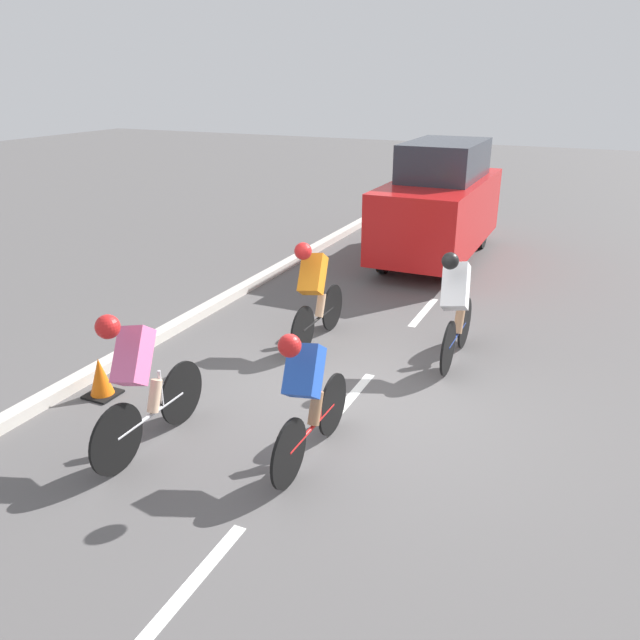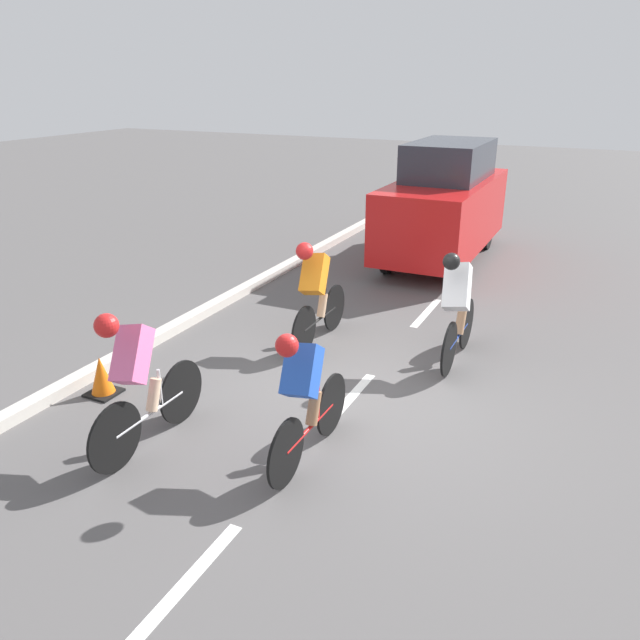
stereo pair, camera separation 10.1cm
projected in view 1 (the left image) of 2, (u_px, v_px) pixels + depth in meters
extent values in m
plane|color=#565454|center=(348.00, 401.00, 7.42)|extent=(60.00, 60.00, 0.00)
cube|color=white|center=(192.00, 583.00, 4.76)|extent=(0.12, 1.40, 0.01)
cube|color=white|center=(350.00, 398.00, 7.46)|extent=(0.12, 1.40, 0.01)
cube|color=white|center=(424.00, 312.00, 10.17)|extent=(0.12, 1.40, 0.01)
cube|color=beige|center=(137.00, 348.00, 8.68)|extent=(0.20, 24.65, 0.14)
cylinder|color=black|center=(465.00, 323.00, 8.77)|extent=(0.03, 0.72, 0.72)
cylinder|color=black|center=(448.00, 348.00, 7.96)|extent=(0.03, 0.72, 0.72)
cylinder|color=navy|center=(457.00, 335.00, 8.37)|extent=(0.04, 0.97, 0.04)
cylinder|color=navy|center=(461.00, 316.00, 8.43)|extent=(0.04, 0.04, 0.42)
cylinder|color=white|center=(458.00, 327.00, 8.37)|extent=(0.07, 0.07, 0.16)
cylinder|color=tan|center=(459.00, 321.00, 8.36)|extent=(0.12, 0.23, 0.36)
cube|color=white|center=(456.00, 286.00, 8.04)|extent=(0.41, 0.51, 0.65)
sphere|color=black|center=(450.00, 261.00, 7.73)|extent=(0.22, 0.22, 0.22)
cylinder|color=black|center=(332.00, 307.00, 9.38)|extent=(0.03, 0.70, 0.70)
cylinder|color=black|center=(303.00, 331.00, 8.52)|extent=(0.03, 0.70, 0.70)
cylinder|color=black|center=(318.00, 319.00, 8.95)|extent=(0.04, 1.01, 0.04)
cylinder|color=black|center=(323.00, 301.00, 9.02)|extent=(0.04, 0.04, 0.42)
cylinder|color=green|center=(320.00, 311.00, 8.96)|extent=(0.07, 0.07, 0.16)
cylinder|color=#DBAD84|center=(320.00, 305.00, 8.95)|extent=(0.12, 0.23, 0.36)
cube|color=orange|center=(313.00, 274.00, 8.63)|extent=(0.39, 0.48, 0.60)
sphere|color=red|center=(303.00, 251.00, 8.32)|extent=(0.24, 0.24, 0.24)
cylinder|color=black|center=(333.00, 404.00, 6.65)|extent=(0.03, 0.68, 0.68)
cylinder|color=black|center=(289.00, 454.00, 5.79)|extent=(0.03, 0.68, 0.68)
cylinder|color=red|center=(312.00, 427.00, 6.22)|extent=(0.04, 1.02, 0.04)
cylinder|color=red|center=(320.00, 401.00, 6.29)|extent=(0.04, 0.04, 0.42)
cylinder|color=green|center=(314.00, 416.00, 6.22)|extent=(0.07, 0.07, 0.16)
cylinder|color=#9E704C|center=(316.00, 408.00, 6.22)|extent=(0.12, 0.23, 0.36)
cube|color=blue|center=(304.00, 371.00, 5.90)|extent=(0.39, 0.45, 0.56)
sphere|color=red|center=(290.00, 346.00, 5.60)|extent=(0.22, 0.22, 0.22)
cylinder|color=black|center=(182.00, 393.00, 6.85)|extent=(0.03, 0.71, 0.71)
cylinder|color=black|center=(117.00, 439.00, 5.98)|extent=(0.03, 0.71, 0.71)
cylinder|color=#B7B7BC|center=(152.00, 414.00, 6.42)|extent=(0.04, 1.03, 0.04)
cylinder|color=#B7B7BC|center=(161.00, 389.00, 6.49)|extent=(0.04, 0.04, 0.42)
cylinder|color=#1999D8|center=(154.00, 404.00, 6.42)|extent=(0.07, 0.07, 0.16)
cylinder|color=beige|center=(155.00, 396.00, 6.42)|extent=(0.12, 0.23, 0.36)
cube|color=pink|center=(133.00, 356.00, 6.10)|extent=(0.43, 0.49, 0.63)
sphere|color=red|center=(108.00, 327.00, 5.80)|extent=(0.23, 0.23, 0.23)
cylinder|color=black|center=(453.00, 265.00, 11.55)|extent=(0.14, 0.64, 0.64)
cylinder|color=black|center=(384.00, 257.00, 12.07)|extent=(0.14, 0.64, 0.64)
cylinder|color=black|center=(482.00, 234.00, 13.80)|extent=(0.14, 0.64, 0.64)
cylinder|color=black|center=(422.00, 228.00, 14.33)|extent=(0.14, 0.64, 0.64)
cube|color=red|center=(438.00, 213.00, 12.69)|extent=(1.70, 4.30, 1.33)
cube|color=#2D333D|center=(445.00, 160.00, 12.50)|extent=(1.39, 2.37, 0.73)
cube|color=black|center=(103.00, 394.00, 7.53)|extent=(0.36, 0.36, 0.03)
cone|color=orange|center=(100.00, 376.00, 7.44)|extent=(0.28, 0.28, 0.46)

